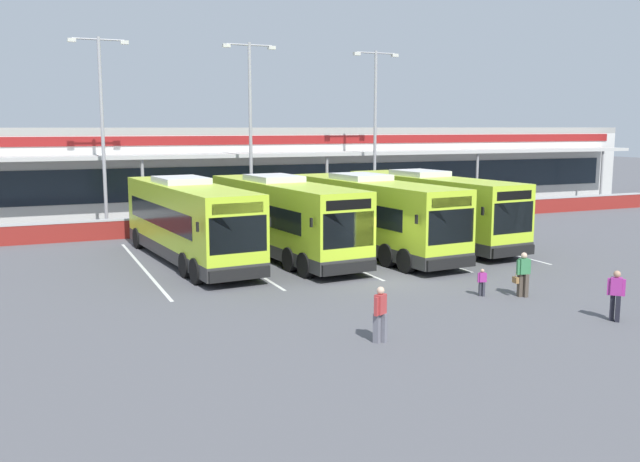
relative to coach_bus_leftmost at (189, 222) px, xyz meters
name	(u,v)px	position (x,y,z in m)	size (l,w,h in m)	color
ground_plane	(378,279)	(6.20, -6.56, -1.79)	(200.00, 200.00, 0.00)	#56565B
terminal_building	(211,168)	(6.20, 20.34, 1.23)	(70.00, 13.00, 6.00)	silver
red_barrier_wall	(264,221)	(6.20, 7.94, -1.23)	(60.00, 0.40, 1.10)	maroon
coach_bus_leftmost	(189,222)	(0.00, 0.00, 0.00)	(3.84, 12.33, 3.78)	#B7DB2D
coach_bus_left_centre	(283,219)	(4.32, -0.54, 0.00)	(3.84, 12.33, 3.78)	#B7DB2D
coach_bus_centre	(371,216)	(8.54, -1.32, 0.00)	(3.84, 12.33, 3.78)	#B7DB2D
coach_bus_right_centre	(430,210)	(12.64, -0.09, 0.00)	(3.84, 12.33, 3.78)	#B7DB2D
bay_stripe_far_west	(143,267)	(-2.20, -0.56, -1.78)	(0.14, 13.00, 0.01)	silver
bay_stripe_west	(236,260)	(2.00, -0.56, -1.78)	(0.14, 13.00, 0.01)	silver
bay_stripe_mid_west	(320,254)	(6.20, -0.56, -1.78)	(0.14, 13.00, 0.01)	silver
bay_stripe_centre	(396,248)	(10.40, -0.56, -1.78)	(0.14, 13.00, 0.01)	silver
bay_stripe_mid_east	(466,242)	(14.60, -0.56, -1.78)	(0.14, 13.00, 0.01)	silver
pedestrian_with_handbag	(523,273)	(9.53, -11.29, -0.93)	(0.63, 0.37, 1.62)	#4C4238
pedestrian_in_dark_coat	(616,294)	(10.13, -14.97, -0.91)	(0.45, 0.44, 1.62)	black
pedestrian_child	(482,281)	(8.26, -10.62, -1.24)	(0.33, 0.23, 1.00)	#33333D
pedestrian_near_bin	(380,313)	(2.31, -14.01, -0.91)	(0.51, 0.36, 1.62)	slate
lamp_post_west	(102,123)	(-2.48, 10.40, 4.50)	(3.24, 0.28, 11.00)	#9E9EA3
lamp_post_centre	(250,123)	(6.01, 9.63, 4.50)	(3.24, 0.28, 11.00)	#9E9EA3
lamp_post_east	(375,123)	(15.02, 10.71, 4.50)	(3.24, 0.28, 11.00)	#9E9EA3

